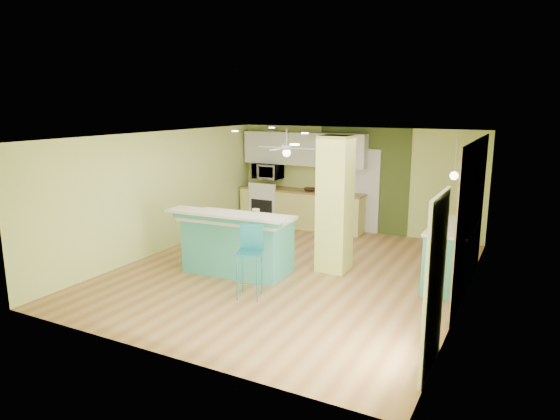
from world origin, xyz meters
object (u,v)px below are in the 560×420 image
at_px(peninsula, 238,243).
at_px(fruit_bowl, 310,190).
at_px(side_counter, 451,255).
at_px(bar_stool, 250,249).
at_px(canister, 256,214).

distance_m(peninsula, fruit_bowl, 3.61).
xyz_separation_m(side_counter, fruit_bowl, (-3.75, 2.47, 0.45)).
relative_size(peninsula, bar_stool, 1.94).
height_order(side_counter, fruit_bowl, side_counter).
distance_m(fruit_bowl, canister, 3.65).
xyz_separation_m(fruit_bowl, canister, (0.58, -3.61, 0.16)).
height_order(peninsula, bar_stool, peninsula).
relative_size(peninsula, fruit_bowl, 7.25).
height_order(side_counter, canister, canister).
distance_m(peninsula, side_counter, 3.75).
bearing_deg(bar_stool, peninsula, 115.85).
xyz_separation_m(peninsula, fruit_bowl, (-0.17, 3.58, 0.43)).
xyz_separation_m(peninsula, side_counter, (3.58, 1.11, -0.02)).
bearing_deg(fruit_bowl, canister, -80.88).
height_order(bar_stool, fruit_bowl, bar_stool).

